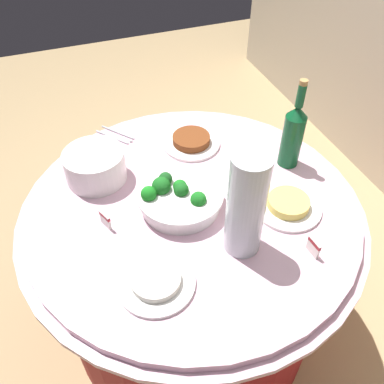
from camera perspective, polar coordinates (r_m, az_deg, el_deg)
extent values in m
plane|color=tan|center=(1.98, 0.00, -16.67)|extent=(6.00, 6.00, 0.00)
cylinder|color=maroon|center=(1.68, 0.00, -10.93)|extent=(1.01, 1.01, 0.69)
cylinder|color=#E0B2C6|center=(1.41, 0.00, -2.63)|extent=(1.16, 1.16, 0.02)
cylinder|color=#E0B2C6|center=(1.39, 0.00, -1.92)|extent=(1.10, 1.10, 0.03)
cylinder|color=white|center=(1.35, -1.64, -1.10)|extent=(0.26, 0.26, 0.05)
cylinder|color=white|center=(1.33, -1.67, -0.16)|extent=(0.28, 0.28, 0.01)
sphere|color=#19521E|center=(1.36, -3.67, 1.82)|extent=(0.05, 0.05, 0.05)
sphere|color=#19701E|center=(1.29, 0.73, -1.07)|extent=(0.05, 0.05, 0.05)
sphere|color=#19781E|center=(1.33, -1.67, 0.77)|extent=(0.05, 0.05, 0.05)
sphere|color=#19651E|center=(1.33, -4.25, 0.81)|extent=(0.06, 0.06, 0.06)
sphere|color=#19621E|center=(1.32, -1.55, 0.41)|extent=(0.05, 0.05, 0.05)
sphere|color=#197E1E|center=(1.31, -5.97, -0.24)|extent=(0.05, 0.05, 0.05)
cylinder|color=white|center=(1.50, -12.86, 2.08)|extent=(0.21, 0.21, 0.01)
cylinder|color=white|center=(1.50, -12.92, 2.36)|extent=(0.21, 0.21, 0.01)
cylinder|color=white|center=(1.49, -12.98, 2.65)|extent=(0.21, 0.21, 0.01)
cylinder|color=white|center=(1.48, -13.04, 2.94)|extent=(0.21, 0.21, 0.01)
cylinder|color=white|center=(1.48, -13.10, 3.23)|extent=(0.21, 0.21, 0.01)
cylinder|color=white|center=(1.47, -13.17, 3.52)|extent=(0.21, 0.21, 0.01)
cylinder|color=white|center=(1.47, -13.23, 3.82)|extent=(0.21, 0.21, 0.01)
cylinder|color=white|center=(1.46, -13.29, 4.12)|extent=(0.21, 0.21, 0.01)
cylinder|color=white|center=(1.45, -13.35, 4.42)|extent=(0.21, 0.21, 0.01)
cylinder|color=white|center=(1.45, -13.42, 4.72)|extent=(0.21, 0.21, 0.01)
cylinder|color=white|center=(1.44, -13.48, 5.03)|extent=(0.21, 0.21, 0.01)
cylinder|color=#0E5027|center=(1.51, 13.52, 6.86)|extent=(0.07, 0.07, 0.20)
cone|color=#0E5027|center=(1.44, 14.31, 10.64)|extent=(0.07, 0.07, 0.04)
cylinder|color=#0E5027|center=(1.41, 14.74, 12.66)|extent=(0.03, 0.03, 0.08)
cylinder|color=#B2844C|center=(1.39, 15.10, 14.34)|extent=(0.03, 0.03, 0.02)
cylinder|color=silver|center=(1.14, 7.45, -1.83)|extent=(0.11, 0.11, 0.34)
sphere|color=#E5B26B|center=(1.23, 7.33, -6.71)|extent=(0.06, 0.06, 0.06)
sphere|color=#E5B26B|center=(1.25, 7.45, -5.43)|extent=(0.06, 0.06, 0.06)
sphere|color=#E5B26B|center=(1.24, 5.94, -5.90)|extent=(0.06, 0.06, 0.06)
sphere|color=#72C64C|center=(1.19, 7.99, -4.80)|extent=(0.06, 0.06, 0.06)
sphere|color=#72C64C|center=(1.21, 7.11, -3.64)|extent=(0.06, 0.06, 0.06)
sphere|color=#72C64C|center=(1.19, 6.25, -4.71)|extent=(0.06, 0.06, 0.06)
sphere|color=red|center=(1.16, 8.37, -2.64)|extent=(0.06, 0.06, 0.06)
sphere|color=red|center=(1.17, 6.76, -1.99)|extent=(0.06, 0.06, 0.06)
sphere|color=red|center=(1.15, 6.90, -3.30)|extent=(0.06, 0.06, 0.06)
sphere|color=#E5B26B|center=(1.13, 8.40, -0.36)|extent=(0.06, 0.06, 0.06)
sphere|color=#E5B26B|center=(1.13, 6.59, -0.45)|extent=(0.06, 0.06, 0.06)
sphere|color=#E5B26B|center=(1.11, 7.76, -1.54)|extent=(0.06, 0.06, 0.06)
sphere|color=#72C64C|center=(1.10, 8.15, 1.90)|extent=(0.06, 0.06, 0.06)
sphere|color=#72C64C|center=(1.08, 6.77, 1.10)|extent=(0.06, 0.06, 0.06)
sphere|color=#72C64C|center=(1.08, 8.61, 0.61)|extent=(0.06, 0.06, 0.06)
cylinder|color=silver|center=(1.68, -10.93, 7.43)|extent=(0.13, 0.10, 0.01)
cylinder|color=silver|center=(1.70, -10.16, 8.06)|extent=(0.13, 0.10, 0.01)
sphere|color=silver|center=(1.64, -8.37, 6.94)|extent=(0.01, 0.01, 0.01)
cylinder|color=white|center=(1.61, -0.10, 6.69)|extent=(0.22, 0.22, 0.01)
cylinder|color=brown|center=(1.60, -0.10, 7.27)|extent=(0.14, 0.14, 0.03)
cylinder|color=white|center=(1.18, -4.95, -12.32)|extent=(0.22, 0.22, 0.01)
cylinder|color=white|center=(1.17, -5.01, -11.86)|extent=(0.14, 0.14, 0.02)
cylinder|color=white|center=(1.39, 12.99, -2.03)|extent=(0.22, 0.22, 0.01)
cylinder|color=#EACC60|center=(1.38, 13.12, -1.44)|extent=(0.14, 0.14, 0.03)
cube|color=white|center=(1.27, 16.34, -7.28)|extent=(0.05, 0.01, 0.05)
cube|color=maroon|center=(1.26, 16.50, -6.78)|extent=(0.05, 0.01, 0.01)
cube|color=white|center=(1.32, -11.85, -3.68)|extent=(0.05, 0.03, 0.05)
cube|color=maroon|center=(1.31, -11.96, -3.16)|extent=(0.05, 0.03, 0.01)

